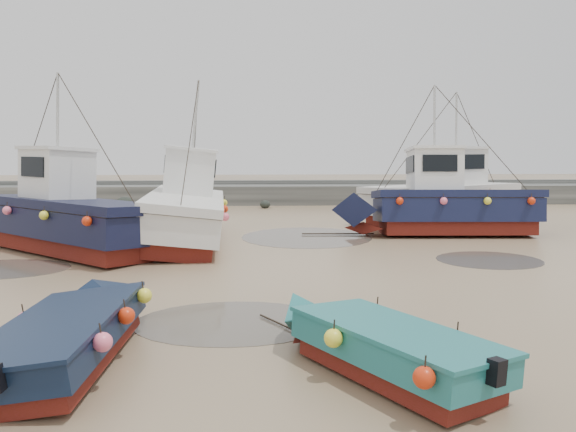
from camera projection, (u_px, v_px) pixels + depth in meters
name	position (u px, v px, depth m)	size (l,w,h in m)	color
ground	(304.00, 292.00, 14.26)	(120.00, 120.00, 0.00)	tan
seawall	(280.00, 194.00, 35.99)	(60.00, 4.92, 1.50)	slate
puddle_a	(232.00, 322.00, 11.82)	(4.17, 4.17, 0.01)	#534C41
puddle_b	(489.00, 260.00, 18.26)	(3.41, 3.41, 0.01)	#534C41
puddle_d	(307.00, 237.00, 22.88)	(5.31, 5.31, 0.01)	#534C41
dinghy_1	(73.00, 329.00, 9.71)	(2.45, 6.63, 1.43)	maroon
dinghy_2	(378.00, 339.00, 9.16)	(3.79, 5.28, 1.43)	maroon
cabin_boat_0	(61.00, 214.00, 19.66)	(9.06, 7.70, 6.22)	maroon
cabin_boat_1	(183.00, 208.00, 21.70)	(3.46, 11.12, 6.22)	maroon
cabin_boat_2	(442.00, 203.00, 23.24)	(9.80, 3.08, 6.22)	maroon
cabin_boat_3	(451.00, 196.00, 26.90)	(10.20, 6.76, 6.22)	maroon
person	(184.00, 253.00, 19.48)	(0.67, 0.44, 1.84)	#1B213E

